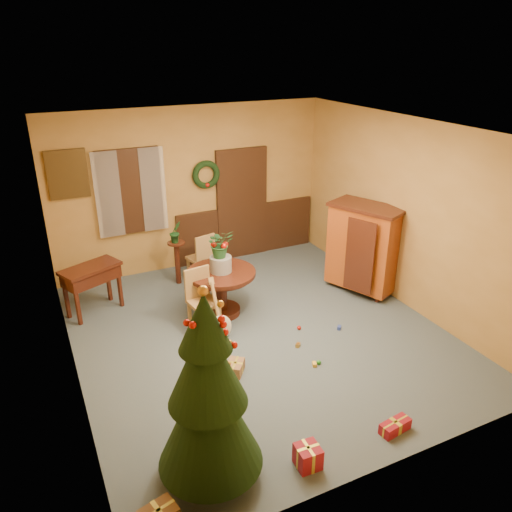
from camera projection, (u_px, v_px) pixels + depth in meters
room_envelope at (205, 206)px, 9.09m from camera, size 5.50×5.50×5.50m
dining_table at (221, 284)px, 7.55m from camera, size 1.04×1.04×0.72m
urn at (221, 264)px, 7.42m from camera, size 0.33×0.33×0.24m
centerpiece_plant at (220, 243)px, 7.28m from camera, size 0.38×0.33×0.42m
chair_near at (201, 297)px, 7.21m from camera, size 0.45×0.45×0.91m
chair_far at (202, 256)px, 8.58m from camera, size 0.47×0.47×0.89m
guitar at (219, 313)px, 6.93m from camera, size 0.40×0.57×0.82m
plant_stand at (177, 258)px, 8.53m from camera, size 0.30×0.30×0.76m
stand_plant at (175, 232)px, 8.34m from camera, size 0.24×0.21×0.37m
christmas_tree at (208, 394)px, 4.49m from camera, size 1.01×1.01×2.07m
writing_desk at (92, 278)px, 7.56m from camera, size 0.97×0.75×0.78m
sideboard at (364, 246)px, 8.16m from camera, size 1.03×1.32×1.50m
gift_b at (308, 456)px, 4.95m from camera, size 0.25×0.25×0.24m
gift_c at (235, 368)px, 6.35m from camera, size 0.32×0.34×0.15m
gift_d at (395, 426)px, 5.40m from camera, size 0.38×0.20×0.13m
toy_a at (339, 328)px, 7.32m from camera, size 0.09×0.09×0.05m
toy_b at (319, 362)px, 6.53m from camera, size 0.06×0.06×0.06m
toy_c at (314, 364)px, 6.49m from camera, size 0.08×0.09×0.05m
toy_d at (299, 328)px, 7.30m from camera, size 0.06×0.06×0.06m
toy_e at (298, 345)px, 6.90m from camera, size 0.09×0.09×0.05m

